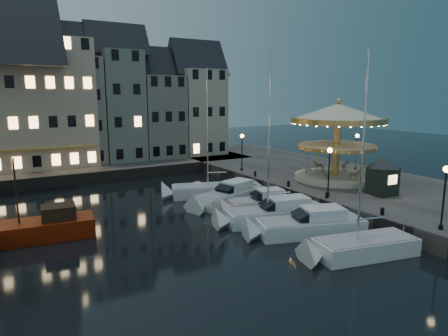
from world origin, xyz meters
TOP-DOWN VIEW (x-y plane):
  - ground at (0.00, 0.00)m, footprint 160.00×160.00m
  - quay_east at (14.00, 6.00)m, footprint 16.00×56.00m
  - quay_north at (-8.00, 28.00)m, footprint 44.00×12.00m
  - quaywall_e at (6.00, 6.00)m, footprint 0.15×44.00m
  - quaywall_n at (-6.00, 22.00)m, footprint 48.00×0.15m
  - streetlamp_a at (7.20, -9.00)m, footprint 0.44×0.44m
  - streetlamp_b at (7.20, 1.00)m, footprint 0.44×0.44m
  - streetlamp_c at (7.20, 14.50)m, footprint 0.44×0.44m
  - streetlamp_d at (18.50, 8.00)m, footprint 0.44×0.44m
  - bollard_a at (6.60, -5.00)m, footprint 0.30×0.30m
  - bollard_b at (6.60, 0.50)m, footprint 0.30×0.30m
  - bollard_c at (6.60, 5.50)m, footprint 0.30×0.30m
  - bollard_d at (6.60, 11.00)m, footprint 0.30×0.30m
  - townhouse_nb at (-14.05, 30.00)m, footprint 6.16×8.00m
  - townhouse_nc at (-8.00, 30.00)m, footprint 6.82×8.00m
  - townhouse_nd at (-2.25, 30.00)m, footprint 5.50×8.00m
  - townhouse_ne at (3.20, 30.00)m, footprint 6.16×8.00m
  - townhouse_nf at (9.25, 30.00)m, footprint 6.82×8.00m
  - hotel_corner at (-14.00, 30.00)m, footprint 17.60×9.00m
  - motorboat_a at (1.57, -7.21)m, footprint 7.55×3.84m
  - motorboat_b at (1.47, -2.62)m, footprint 8.62×4.95m
  - motorboat_c at (1.13, 0.77)m, footprint 9.12×4.22m
  - motorboat_d at (1.79, 3.64)m, footprint 6.68×3.33m
  - motorboat_e at (0.93, 7.27)m, footprint 8.48×4.83m
  - motorboat_f at (0.91, 10.45)m, footprint 9.58×5.39m
  - red_fishing_boat at (-14.96, 6.10)m, footprint 7.79×3.40m
  - carousel at (12.67, 5.47)m, footprint 9.31×9.31m
  - ticket_kiosk at (11.61, -0.99)m, footprint 3.18×3.18m

SIDE VIEW (x-z plane):
  - ground at x=0.00m, z-range 0.00..0.00m
  - motorboat_f at x=0.91m, z-range -5.91..6.97m
  - motorboat_a at x=1.57m, z-range -5.71..6.78m
  - motorboat_d at x=1.79m, z-range -0.44..1.71m
  - motorboat_e at x=0.93m, z-range -0.43..1.72m
  - motorboat_b at x=1.47m, z-range -0.43..1.72m
  - quay_east at x=14.00m, z-range 0.00..1.30m
  - quay_north at x=-8.00m, z-range 0.00..1.30m
  - quaywall_e at x=6.00m, z-range 0.00..1.30m
  - quaywall_n at x=-6.00m, z-range 0.00..1.30m
  - motorboat_c at x=1.13m, z-range -5.37..6.73m
  - red_fishing_boat at x=-14.96m, z-range -2.28..3.68m
  - bollard_a at x=6.60m, z-range 1.32..1.89m
  - bollard_b at x=6.60m, z-range 1.32..1.89m
  - bollard_c at x=6.60m, z-range 1.32..1.89m
  - bollard_d at x=6.60m, z-range 1.32..1.89m
  - ticket_kiosk at x=11.61m, z-range 1.65..5.37m
  - streetlamp_a at x=7.20m, z-range 1.93..6.10m
  - streetlamp_b at x=7.20m, z-range 1.93..6.10m
  - streetlamp_c at x=7.20m, z-range 1.93..6.10m
  - streetlamp_d at x=18.50m, z-range 1.93..6.10m
  - carousel at x=12.67m, z-range 2.59..10.73m
  - townhouse_ne at x=3.20m, z-range 1.38..14.18m
  - townhouse_nb at x=-14.05m, z-range 1.38..15.18m
  - townhouse_nf at x=9.25m, z-range 1.38..15.18m
  - townhouse_nc at x=-8.00m, z-range 1.38..16.18m
  - townhouse_nd at x=-2.25m, z-range 1.38..17.18m
  - hotel_corner at x=-14.00m, z-range 1.38..18.18m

